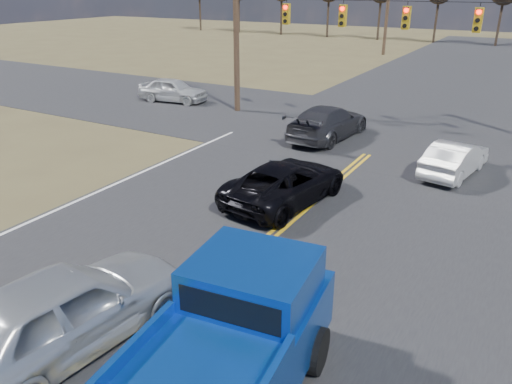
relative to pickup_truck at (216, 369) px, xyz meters
The scene contains 12 objects.
ground 2.73m from the pickup_truck, 162.60° to the left, with size 160.00×160.00×0.00m, color brown.
road_main 11.06m from the pickup_truck, 102.44° to the left, with size 14.00×120.00×0.02m, color #28282B.
road_cross 18.93m from the pickup_truck, 97.21° to the left, with size 120.00×12.00×0.02m, color #28282B.
signal_gantry 19.03m from the pickup_truck, 95.76° to the left, with size 19.60×4.83×10.00m.
utility_poles 18.36m from the pickup_truck, 97.61° to the left, with size 19.60×58.32×10.00m.
treeline 28.18m from the pickup_truck, 94.89° to the left, with size 87.00×117.80×7.40m.
pickup_truck is the anchor object (origin of this frame).
silver_suv 3.64m from the pickup_truck, behind, with size 2.08×5.18×1.76m, color #ADB0B6.
black_suv 9.24m from the pickup_truck, 110.10° to the left, with size 2.28×4.94×1.37m, color black.
white_car_queue 14.18m from the pickup_truck, 85.21° to the left, with size 1.37×3.93×1.30m, color silver.
dgrey_car_queue 16.95m from the pickup_truck, 106.55° to the left, with size 2.14×5.25×1.52m, color #35353A.
cross_car_west 24.70m from the pickup_truck, 130.46° to the left, with size 4.24×1.71×1.44m, color silver.
Camera 1 is at (5.99, -5.75, 6.73)m, focal length 35.00 mm.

